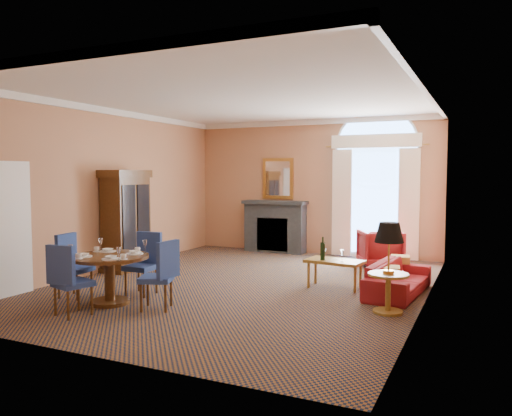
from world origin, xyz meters
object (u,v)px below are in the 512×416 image
at_px(armchair, 380,248).
at_px(side_table, 389,255).
at_px(dining_table, 110,268).
at_px(coffee_table, 334,262).
at_px(sofa, 398,278).
at_px(armoire, 126,222).

bearing_deg(armchair, side_table, 76.29).
relative_size(armchair, side_table, 0.68).
xyz_separation_m(dining_table, coffee_table, (2.71, 2.40, -0.09)).
height_order(sofa, side_table, side_table).
relative_size(sofa, armchair, 2.10).
bearing_deg(side_table, dining_table, -162.03).
bearing_deg(side_table, sofa, 92.46).
height_order(dining_table, sofa, dining_table).
bearing_deg(coffee_table, sofa, 7.73).
relative_size(armchair, coffee_table, 0.84).
distance_m(dining_table, side_table, 4.02).
height_order(armchair, side_table, side_table).
height_order(armoire, sofa, armoire).
distance_m(armchair, coffee_table, 2.32).
bearing_deg(coffee_table, armoire, -169.92).
xyz_separation_m(armoire, dining_table, (1.50, -2.19, -0.42)).
bearing_deg(armchair, sofa, 81.26).
distance_m(armoire, side_table, 5.41).
bearing_deg(armoire, armchair, 28.85).
xyz_separation_m(dining_table, armchair, (3.04, 4.70, -0.16)).
bearing_deg(dining_table, sofa, 32.54).
bearing_deg(armchair, coffee_table, 55.43).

